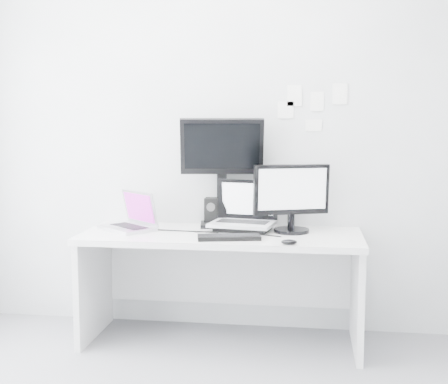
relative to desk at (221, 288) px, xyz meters
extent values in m
plane|color=silver|center=(0.00, 0.35, 0.99)|extent=(3.60, 0.00, 3.60)
cube|color=white|center=(0.00, 0.00, 0.00)|extent=(1.80, 0.70, 0.73)
cube|color=silver|center=(-0.64, 0.02, 0.50)|extent=(0.45, 0.44, 0.27)
cube|color=black|center=(-0.11, 0.29, 0.46)|extent=(0.11, 0.11, 0.19)
cube|color=silver|center=(0.12, 0.10, 0.53)|extent=(0.45, 0.38, 0.34)
cube|color=black|center=(-0.03, 0.25, 0.75)|extent=(0.58, 0.29, 0.76)
cube|color=black|center=(0.45, 0.09, 0.59)|extent=(0.55, 0.38, 0.46)
cube|color=black|center=(0.08, -0.20, 0.38)|extent=(0.40, 0.21, 0.03)
ellipsoid|color=black|center=(0.45, -0.31, 0.38)|extent=(0.10, 0.07, 0.03)
cube|color=white|center=(0.45, 0.34, 1.26)|extent=(0.10, 0.00, 0.14)
cube|color=white|center=(0.60, 0.34, 1.22)|extent=(0.09, 0.00, 0.13)
cube|color=white|center=(0.75, 0.34, 1.26)|extent=(0.10, 0.00, 0.14)
cube|color=white|center=(0.58, 0.34, 1.05)|extent=(0.11, 0.00, 0.08)
cube|color=white|center=(0.39, 0.34, 1.16)|extent=(0.11, 0.00, 0.11)
camera|label=1|loc=(0.55, -3.79, 1.09)|focal=48.35mm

